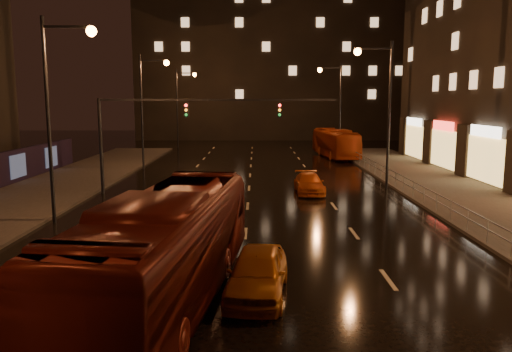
% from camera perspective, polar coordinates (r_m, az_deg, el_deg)
% --- Properties ---
extents(ground, '(140.00, 140.00, 0.00)m').
position_cam_1_polar(ground, '(32.86, -0.84, -2.00)').
color(ground, black).
rests_on(ground, ground).
extents(sidewalk_left, '(7.00, 70.00, 0.15)m').
position_cam_1_polar(sidewalk_left, '(31.24, -26.64, -3.34)').
color(sidewalk_left, '#38332D').
rests_on(sidewalk_left, ground).
extents(sidewalk_right, '(7.00, 70.00, 0.15)m').
position_cam_1_polar(sidewalk_right, '(30.82, 25.03, -3.38)').
color(sidewalk_right, '#38332D').
rests_on(sidewalk_right, ground).
extents(building_distant, '(44.00, 16.00, 36.00)m').
position_cam_1_polar(building_distant, '(85.21, 2.46, 16.67)').
color(building_distant, black).
rests_on(building_distant, ground).
extents(traffic_signal, '(15.31, 0.32, 6.20)m').
position_cam_1_polar(traffic_signal, '(32.79, -9.79, 6.19)').
color(traffic_signal, black).
rests_on(traffic_signal, ground).
extents(railing_right, '(0.05, 56.00, 1.00)m').
position_cam_1_polar(railing_right, '(32.23, 17.55, -0.99)').
color(railing_right, '#99999E').
rests_on(railing_right, sidewalk_right).
extents(bus_red, '(4.37, 12.47, 3.40)m').
position_cam_1_polar(bus_red, '(15.17, -10.17, -8.19)').
color(bus_red, '#5F160D').
rests_on(bus_red, ground).
extents(bus_curb, '(3.65, 11.11, 3.04)m').
position_cam_1_polar(bus_curb, '(54.33, 9.03, 3.72)').
color(bus_curb, '#AE3A11').
rests_on(bus_curb, ground).
extents(taxi_near, '(2.22, 4.53, 1.49)m').
position_cam_1_polar(taxi_near, '(15.80, 0.16, -11.01)').
color(taxi_near, '#C76712').
rests_on(taxi_near, ground).
extents(taxi_far, '(1.82, 4.41, 1.27)m').
position_cam_1_polar(taxi_far, '(33.10, 6.10, -0.85)').
color(taxi_far, '#CB5213').
rests_on(taxi_far, ground).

